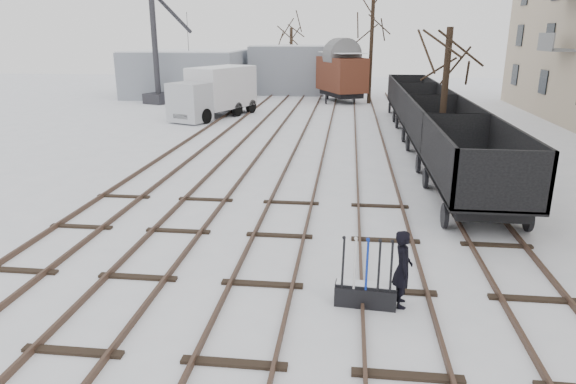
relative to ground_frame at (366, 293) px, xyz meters
name	(u,v)px	position (x,y,z in m)	size (l,w,h in m)	color
ground	(262,285)	(-2.34, 0.62, -0.28)	(120.00, 120.00, 0.00)	white
tracks	(309,152)	(-2.34, 14.30, -0.21)	(13.90, 52.00, 0.16)	black
shed_left	(187,73)	(-15.34, 36.62, 1.76)	(10.00, 8.00, 4.10)	gray
shed_right	(289,69)	(-6.34, 40.62, 1.96)	(7.00, 6.00, 4.50)	gray
ground_frame	(366,293)	(0.00, 0.00, 0.00)	(1.33, 0.53, 1.49)	black
worker	(403,269)	(0.75, 0.10, 0.57)	(0.62, 0.41, 1.70)	black
freight_wagon_a	(473,178)	(3.66, 7.00, 0.73)	(2.60, 6.51, 2.66)	black
freight_wagon_b	(441,139)	(3.66, 13.40, 0.73)	(2.60, 6.51, 2.66)	black
freight_wagon_c	(422,117)	(3.66, 19.80, 0.73)	(2.60, 6.51, 2.66)	black
freight_wagon_d	(410,103)	(3.66, 26.20, 0.73)	(2.60, 6.51, 2.66)	black
box_van_wagon	(341,73)	(-1.21, 34.34, 2.07)	(4.77, 5.98, 4.05)	black
lorry	(215,92)	(-9.62, 24.75, 1.45)	(4.23, 7.77, 3.37)	black
panel_van	(230,91)	(-10.56, 33.37, 0.62)	(3.17, 4.30, 1.74)	silver
crane	(158,73)	(-16.16, 31.57, 2.18)	(2.46, 5.56, 9.36)	#29292D
tree_near	(444,94)	(3.83, 14.48, 2.64)	(0.30, 0.30, 5.85)	black
tree_far_left	(291,60)	(-6.33, 42.13, 2.76)	(0.30, 0.30, 6.09)	black
tree_far_right	(371,53)	(1.13, 33.40, 3.78)	(0.30, 0.30, 8.14)	black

